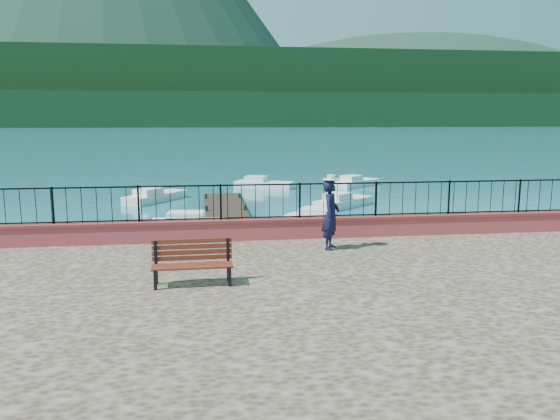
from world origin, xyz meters
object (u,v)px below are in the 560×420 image
object	(u,v)px
boat_1	(331,218)
boat_3	(156,194)
boat_0	(201,221)
park_bench	(193,271)
boat_2	(344,199)
person	(331,215)
boat_4	(264,182)
boat_5	(356,180)

from	to	relation	value
boat_1	boat_3	xyz separation A→B (m)	(-7.97, 8.61, 0.00)
boat_0	boat_3	bearing A→B (deg)	113.44
park_bench	boat_2	size ratio (longest dim) A/B	0.44
person	boat_4	bearing A→B (deg)	22.45
park_bench	boat_4	size ratio (longest dim) A/B	0.43
park_bench	boat_0	xyz separation A→B (m)	(0.09, 11.31, -1.08)
person	boat_1	world-z (taller)	person
boat_0	boat_1	size ratio (longest dim) A/B	1.01
boat_0	boat_2	xyz separation A→B (m)	(7.32, 5.19, 0.00)
boat_3	park_bench	bearing A→B (deg)	-139.53
boat_1	boat_5	xyz separation A→B (m)	(4.92, 13.60, 0.00)
boat_1	boat_4	distance (m)	13.57
park_bench	person	size ratio (longest dim) A/B	0.91
boat_3	boat_5	distance (m)	13.82
person	boat_0	size ratio (longest dim) A/B	0.44
boat_2	boat_3	bearing A→B (deg)	119.87
boat_2	boat_5	bearing A→B (deg)	28.52
boat_0	boat_5	distance (m)	17.02
boat_4	person	bearing A→B (deg)	-67.52
person	boat_1	size ratio (longest dim) A/B	0.44
boat_5	park_bench	bearing A→B (deg)	-150.33
person	boat_1	xyz separation A→B (m)	(2.05, 8.57, -1.70)
person	boat_3	bearing A→B (deg)	43.15
person	boat_5	bearing A→B (deg)	6.69
boat_5	boat_2	bearing A→B (deg)	-147.53
boat_2	boat_4	distance (m)	8.85
boat_0	park_bench	bearing A→B (deg)	-83.61
person	boat_1	distance (m)	8.97
boat_0	boat_3	world-z (taller)	same
boat_2	boat_4	xyz separation A→B (m)	(-3.29, 8.22, 0.00)
boat_1	boat_2	bearing A→B (deg)	103.81
park_bench	boat_4	xyz separation A→B (m)	(4.12, 24.72, -1.08)
park_bench	boat_5	world-z (taller)	park_bench
park_bench	boat_3	distance (m)	20.01
boat_0	boat_3	xyz separation A→B (m)	(-2.54, 8.52, 0.00)
boat_0	boat_5	xyz separation A→B (m)	(10.35, 13.51, 0.00)
boat_4	boat_2	bearing A→B (deg)	-44.01
park_bench	boat_0	distance (m)	11.36
boat_0	boat_1	world-z (taller)	same
boat_2	boat_3	xyz separation A→B (m)	(-9.86, 3.33, 0.00)
boat_4	boat_3	bearing A→B (deg)	-119.18
boat_0	boat_2	world-z (taller)	same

